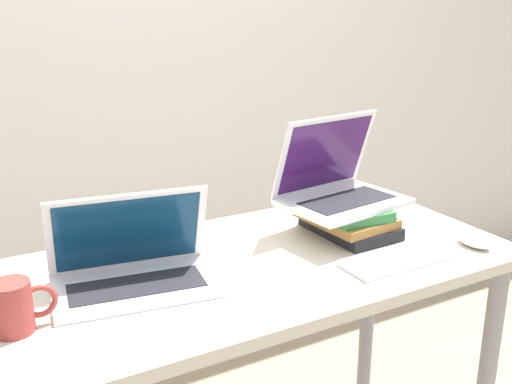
{
  "coord_description": "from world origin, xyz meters",
  "views": [
    {
      "loc": [
        -0.67,
        -0.89,
        1.4
      ],
      "look_at": [
        0.0,
        0.32,
        0.96
      ],
      "focal_mm": 42.0,
      "sensor_mm": 36.0,
      "label": 1
    }
  ],
  "objects_px": {
    "book_stack": "(348,219)",
    "mouse": "(474,240)",
    "laptop_left": "(133,268)",
    "wireless_keyboard": "(396,260)",
    "laptop_on_books": "(337,185)",
    "mug": "(14,307)"
  },
  "relations": [
    {
      "from": "book_stack",
      "to": "mouse",
      "type": "distance_m",
      "value": 0.34
    },
    {
      "from": "laptop_on_books",
      "to": "mouse",
      "type": "bearing_deg",
      "value": -46.86
    },
    {
      "from": "laptop_on_books",
      "to": "book_stack",
      "type": "bearing_deg",
      "value": -58.13
    },
    {
      "from": "laptop_left",
      "to": "mug",
      "type": "bearing_deg",
      "value": -163.41
    },
    {
      "from": "book_stack",
      "to": "mouse",
      "type": "relative_size",
      "value": 2.55
    },
    {
      "from": "mug",
      "to": "laptop_left",
      "type": "bearing_deg",
      "value": 16.59
    },
    {
      "from": "laptop_left",
      "to": "laptop_on_books",
      "type": "xyz_separation_m",
      "value": [
        0.61,
        0.05,
        0.09
      ]
    },
    {
      "from": "laptop_left",
      "to": "mouse",
      "type": "xyz_separation_m",
      "value": [
        0.86,
        -0.22,
        -0.03
      ]
    },
    {
      "from": "wireless_keyboard",
      "to": "mug",
      "type": "height_order",
      "value": "mug"
    },
    {
      "from": "wireless_keyboard",
      "to": "mug",
      "type": "xyz_separation_m",
      "value": [
        -0.88,
        0.12,
        0.05
      ]
    },
    {
      "from": "laptop_on_books",
      "to": "mouse",
      "type": "distance_m",
      "value": 0.39
    },
    {
      "from": "book_stack",
      "to": "laptop_on_books",
      "type": "distance_m",
      "value": 0.1
    },
    {
      "from": "laptop_on_books",
      "to": "mug",
      "type": "height_order",
      "value": "laptop_on_books"
    },
    {
      "from": "laptop_on_books",
      "to": "mouse",
      "type": "height_order",
      "value": "laptop_on_books"
    },
    {
      "from": "laptop_left",
      "to": "mug",
      "type": "distance_m",
      "value": 0.28
    },
    {
      "from": "mouse",
      "to": "mug",
      "type": "bearing_deg",
      "value": 172.98
    },
    {
      "from": "mug",
      "to": "book_stack",
      "type": "bearing_deg",
      "value": 6.52
    },
    {
      "from": "book_stack",
      "to": "mug",
      "type": "relative_size",
      "value": 2.06
    },
    {
      "from": "mouse",
      "to": "laptop_left",
      "type": "bearing_deg",
      "value": 165.82
    },
    {
      "from": "laptop_left",
      "to": "wireless_keyboard",
      "type": "bearing_deg",
      "value": -17.76
    },
    {
      "from": "book_stack",
      "to": "laptop_on_books",
      "type": "xyz_separation_m",
      "value": [
        -0.02,
        0.03,
        0.09
      ]
    },
    {
      "from": "laptop_on_books",
      "to": "wireless_keyboard",
      "type": "height_order",
      "value": "laptop_on_books"
    }
  ]
}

